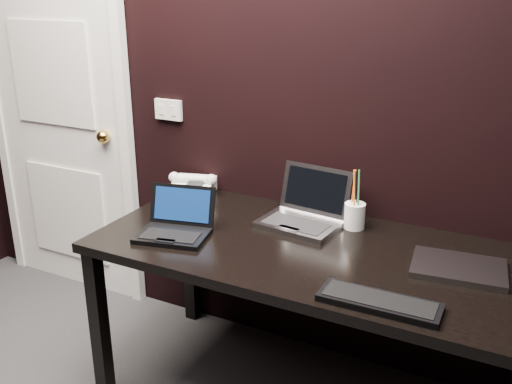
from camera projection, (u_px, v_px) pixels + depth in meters
The scene contains 11 objects.
wall_back at pixel (285, 82), 2.49m from camera, with size 4.00×4.00×0.00m, color black.
door at pixel (59, 111), 3.13m from camera, with size 0.99×0.10×2.14m.
wall_switch at pixel (168, 110), 2.80m from camera, with size 0.15×0.02×0.10m.
desk at pixel (310, 265), 2.24m from camera, with size 1.70×0.80×0.74m.
netbook at pixel (175, 226), 2.31m from camera, with size 0.33×0.30×0.18m.
silver_laptop at pixel (304, 214), 2.42m from camera, with size 0.35×0.32×0.22m.
ext_keyboard at pixel (379, 302), 1.81m from camera, with size 0.39×0.14×0.02m.
closed_laptop at pixel (459, 268), 2.03m from camera, with size 0.35×0.27×0.02m.
desk_phone at pixel (193, 186), 2.76m from camera, with size 0.25×0.23×0.12m.
mobile_phone at pixel (176, 203), 2.57m from camera, with size 0.06×0.05×0.09m.
pen_cup at pixel (355, 215), 2.37m from camera, with size 0.10×0.10×0.26m.
Camera 1 is at (1.03, -0.48, 1.70)m, focal length 40.00 mm.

